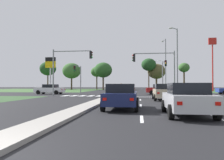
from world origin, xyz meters
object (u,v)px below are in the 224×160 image
object	(u,v)px
traffic_signal_near_right	(158,65)
car_red_sixth	(161,89)
treeline_fifth	(156,71)
treeline_seventh	(184,68)
car_white_third	(50,89)
street_lamp_second	(177,58)
traffic_signal_far_left	(78,74)
traffic_signal_far_right	(164,71)
treeline_near	(48,69)
treeline_fourth	(103,70)
fastfood_pole_sign	(212,52)
car_silver_fourth	(187,99)
treeline_third	(97,72)
fuel_price_totem	(50,67)
car_beige_fifth	(164,92)
car_maroon_eighth	(113,88)
treeline_sixth	(149,65)
car_grey_seventh	(117,87)
traffic_signal_near_left	(67,64)
treeline_second	(72,71)
street_lamp_fourth	(156,73)
car_navy_second	(121,96)
street_lamp_third	(165,63)
pedestrian_at_median	(121,87)

from	to	relation	value
traffic_signal_near_right	car_red_sixth	bearing A→B (deg)	82.34
treeline_fifth	treeline_seventh	xyz separation A→B (m)	(7.91, -0.97, 0.88)
car_white_third	treeline_seventh	distance (m)	43.36
street_lamp_second	traffic_signal_far_left	bearing A→B (deg)	157.31
car_red_sixth	traffic_signal_far_right	distance (m)	5.61
treeline_near	treeline_fourth	world-z (taller)	treeline_near
street_lamp_second	fastfood_pole_sign	xyz separation A→B (m)	(11.85, 21.84, 3.83)
car_silver_fourth	treeline_third	world-z (taller)	treeline_third
traffic_signal_far_right	treeline_third	bearing A→B (deg)	120.07
fuel_price_totem	car_beige_fifth	bearing A→B (deg)	-39.45
traffic_signal_near_right	car_maroon_eighth	bearing A→B (deg)	112.23
car_beige_fifth	treeline_near	size ratio (longest dim) A/B	0.49
car_silver_fourth	car_red_sixth	world-z (taller)	car_red_sixth
traffic_signal_far_left	treeline_third	distance (m)	30.69
car_silver_fourth	treeline_fifth	size ratio (longest dim) A/B	0.53
car_white_third	traffic_signal_near_right	bearing A→B (deg)	-110.42
street_lamp_second	treeline_sixth	distance (m)	33.56
treeline_near	treeline_fifth	world-z (taller)	treeline_near
treeline_seventh	treeline_fifth	bearing A→B (deg)	173.02
fuel_price_totem	treeline_sixth	distance (m)	34.55
fastfood_pole_sign	treeline_fifth	world-z (taller)	fastfood_pole_sign
car_grey_seventh	fuel_price_totem	size ratio (longest dim) A/B	0.70
car_maroon_eighth	traffic_signal_near_left	distance (m)	20.15
traffic_signal_far_right	treeline_fifth	size ratio (longest dim) A/B	0.72
treeline_near	treeline_fourth	size ratio (longest dim) A/B	1.07
car_red_sixth	treeline_second	size ratio (longest dim) A/B	0.55
street_lamp_fourth	treeline_fourth	size ratio (longest dim) A/B	1.13
treeline_third	traffic_signal_near_left	bearing A→B (deg)	-83.97
street_lamp_fourth	car_maroon_eighth	bearing A→B (deg)	-113.37
car_red_sixth	street_lamp_fourth	bearing A→B (deg)	176.63
fastfood_pole_sign	fuel_price_totem	xyz separation A→B (m)	(-32.25, -17.84, -4.54)
car_beige_fifth	treeline_second	size ratio (longest dim) A/B	0.54
treeline_fourth	traffic_signal_far_left	bearing A→B (deg)	-90.21
car_silver_fourth	treeline_sixth	bearing A→B (deg)	89.40
car_beige_fifth	fuel_price_totem	world-z (taller)	fuel_price_totem
car_white_third	car_red_sixth	distance (m)	17.30
car_beige_fifth	traffic_signal_far_left	world-z (taller)	traffic_signal_far_left
car_navy_second	street_lamp_third	distance (m)	33.38
car_white_third	treeline_fifth	xyz separation A→B (m)	(19.29, 34.25, 4.76)
street_lamp_third	treeline_fourth	world-z (taller)	street_lamp_third
treeline_near	car_red_sixth	bearing A→B (deg)	-45.65
fuel_price_totem	treeline_seventh	xyz separation A→B (m)	(28.27, 30.59, 1.89)
street_lamp_fourth	fastfood_pole_sign	distance (m)	22.47
treeline_seventh	car_beige_fifth	bearing A→B (deg)	-103.57
car_beige_fifth	pedestrian_at_median	size ratio (longest dim) A/B	2.64
treeline_third	treeline_fourth	bearing A→B (deg)	-52.76
treeline_third	car_maroon_eighth	bearing A→B (deg)	-70.67
traffic_signal_near_left	street_lamp_fourth	size ratio (longest dim) A/B	0.64
car_beige_fifth	treeline_second	bearing A→B (deg)	117.96
car_navy_second	treeline_fourth	bearing A→B (deg)	100.65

